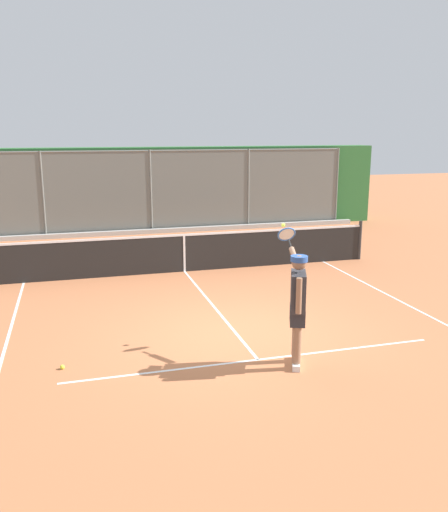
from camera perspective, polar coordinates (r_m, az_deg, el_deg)
ground_plane at (r=9.44m, az=1.42°, el=-8.36°), size 60.00×60.00×0.00m
court_line_markings at (r=8.29m, az=4.15°, el=-11.52°), size 7.69×10.14×0.01m
fence_backdrop at (r=19.30m, az=-8.03°, el=7.02°), size 17.05×1.37×2.89m
tennis_net at (r=13.46m, az=-4.23°, el=0.39°), size 9.88×0.09×1.07m
tennis_player at (r=8.04m, az=7.78°, el=-4.77°), size 0.50×1.40×2.00m
tennis_ball_mid_court at (r=8.51m, az=-16.76°, el=-11.20°), size 0.07×0.07×0.07m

